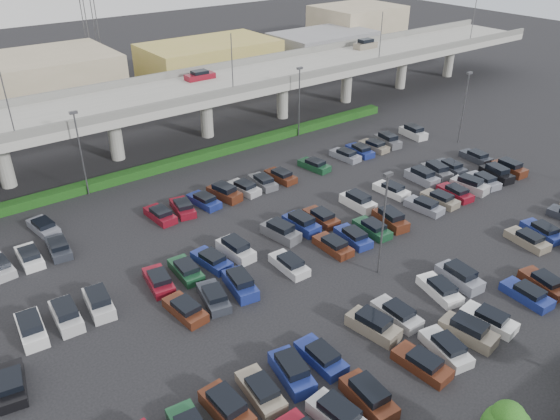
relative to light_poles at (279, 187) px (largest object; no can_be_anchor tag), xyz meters
name	(u,v)px	position (x,y,z in m)	size (l,w,h in m)	color
ground	(322,237)	(4.13, -2.00, -6.24)	(280.00, 280.00, 0.00)	black
overpass	(172,97)	(3.91, 30.03, 0.73)	(150.00, 13.00, 15.80)	#989890
hedge	(202,156)	(4.13, 23.00, -5.69)	(66.00, 1.60, 1.10)	#163710
parked_cars	(344,249)	(3.61, -5.84, -5.62)	(63.07, 41.65, 1.67)	#184528
light_poles	(279,187)	(0.00, 0.00, 0.00)	(66.90, 48.38, 10.30)	#49494E
distant_buildings	(161,64)	(16.50, 59.81, -2.49)	(138.00, 24.00, 9.00)	gray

